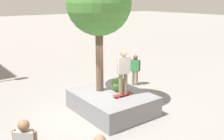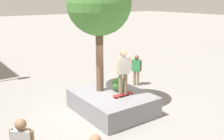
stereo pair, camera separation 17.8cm
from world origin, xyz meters
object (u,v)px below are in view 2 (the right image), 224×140
(skateboarder, at_px, (123,69))
(skateboard, at_px, (123,95))
(plaza_tree, at_px, (99,4))
(passerby_with_bag, at_px, (136,68))
(planter_ledge, at_px, (112,102))

(skateboarder, bearing_deg, skateboard, -135.00)
(plaza_tree, relative_size, passerby_with_bag, 2.90)
(passerby_with_bag, bearing_deg, skateboarder, 131.15)
(planter_ledge, xyz_separation_m, skateboarder, (-0.47, -0.15, 1.38))
(skateboard, bearing_deg, planter_ledge, 18.06)
(plaza_tree, bearing_deg, passerby_with_bag, -66.38)
(planter_ledge, height_order, passerby_with_bag, passerby_with_bag)
(planter_ledge, relative_size, skateboard, 3.60)
(planter_ledge, height_order, skateboarder, skateboarder)
(skateboarder, distance_m, passerby_with_bag, 3.58)
(plaza_tree, bearing_deg, planter_ledge, -160.30)
(planter_ledge, relative_size, passerby_with_bag, 1.89)
(planter_ledge, bearing_deg, skateboarder, -161.94)
(plaza_tree, distance_m, skateboard, 3.35)
(skateboard, height_order, passerby_with_bag, passerby_with_bag)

